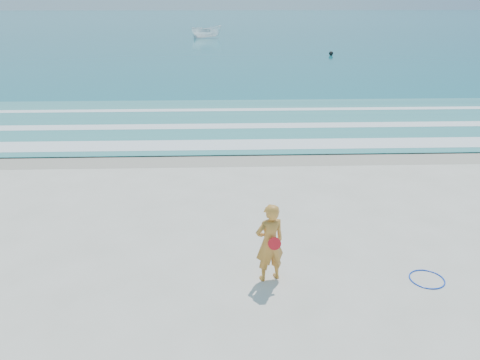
{
  "coord_description": "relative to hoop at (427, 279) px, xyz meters",
  "views": [
    {
      "loc": [
        0.23,
        -7.74,
        5.64
      ],
      "look_at": [
        0.65,
        4.0,
        1.0
      ],
      "focal_mm": 35.0,
      "sensor_mm": 36.0,
      "label": 1
    }
  ],
  "objects": [
    {
      "name": "foam_near",
      "position": [
        -4.52,
        9.7,
        0.04
      ],
      "size": [
        400.0,
        1.4,
        0.01
      ],
      "primitive_type": "cube",
      "color": "white",
      "rests_on": "shallow"
    },
    {
      "name": "ground",
      "position": [
        -4.52,
        -0.6,
        -0.01
      ],
      "size": [
        400.0,
        400.0,
        0.0
      ],
      "primitive_type": "plane",
      "color": "silver",
      "rests_on": "ground"
    },
    {
      "name": "hoop",
      "position": [
        0.0,
        0.0,
        0.0
      ],
      "size": [
        0.83,
        0.83,
        0.03
      ],
      "primitive_type": "torus",
      "rotation": [
        0.0,
        0.0,
        0.14
      ],
      "color": "#0B3AC9",
      "rests_on": "ground"
    },
    {
      "name": "woman",
      "position": [
        -3.37,
        0.17,
        0.86
      ],
      "size": [
        0.74,
        0.6,
        1.74
      ],
      "color": "#CA812F",
      "rests_on": "ground"
    },
    {
      "name": "foam_mid",
      "position": [
        -4.52,
        12.6,
        0.04
      ],
      "size": [
        400.0,
        0.9,
        0.01
      ],
      "primitive_type": "cube",
      "color": "white",
      "rests_on": "shallow"
    },
    {
      "name": "ocean",
      "position": [
        -4.52,
        104.4,
        0.01
      ],
      "size": [
        400.0,
        190.0,
        0.04
      ],
      "primitive_type": "cube",
      "color": "#19727F",
      "rests_on": "ground"
    },
    {
      "name": "boat",
      "position": [
        -6.53,
        60.86,
        0.87
      ],
      "size": [
        4.66,
        2.9,
        1.69
      ],
      "primitive_type": "imported",
      "rotation": [
        0.0,
        0.0,
        1.88
      ],
      "color": "white",
      "rests_on": "ocean"
    },
    {
      "name": "buoy",
      "position": [
        6.6,
        39.61,
        0.24
      ],
      "size": [
        0.43,
        0.43,
        0.43
      ],
      "primitive_type": "sphere",
      "color": "black",
      "rests_on": "ocean"
    },
    {
      "name": "wet_sand",
      "position": [
        -4.52,
        8.4,
        -0.01
      ],
      "size": [
        400.0,
        2.4,
        0.0
      ],
      "primitive_type": "cube",
      "color": "#B2A893",
      "rests_on": "ground"
    },
    {
      "name": "shallow",
      "position": [
        -4.52,
        13.4,
        0.03
      ],
      "size": [
        400.0,
        10.0,
        0.01
      ],
      "primitive_type": "cube",
      "color": "#59B7AD",
      "rests_on": "ocean"
    },
    {
      "name": "foam_far",
      "position": [
        -4.52,
        15.9,
        0.04
      ],
      "size": [
        400.0,
        0.6,
        0.01
      ],
      "primitive_type": "cube",
      "color": "white",
      "rests_on": "shallow"
    }
  ]
}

